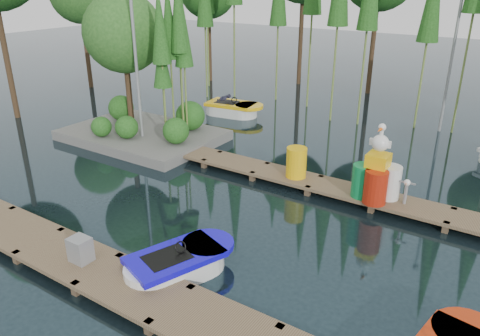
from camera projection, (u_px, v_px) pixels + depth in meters
The scene contains 12 objects.
ground_plane at pixel (217, 204), 14.04m from camera, with size 90.00×90.00×0.00m, color #1D2E36.
near_dock at pixel (98, 270), 10.49m from camera, with size 18.00×1.50×0.50m.
far_dock at pixel (286, 176), 15.36m from camera, with size 15.00×1.20×0.50m.
island at pixel (136, 60), 18.54m from camera, with size 6.20×4.20×6.75m.
lamp_island at pixel (134, 36), 17.11m from camera, with size 0.30×0.30×7.25m.
lamp_rear at pixel (457, 30), 18.80m from camera, with size 0.30×0.30×7.25m.
boat_blue at pixel (178, 265), 10.64m from camera, with size 2.07×2.96×0.91m.
boat_yellow_far at pixel (232, 109), 22.61m from camera, with size 3.10×1.70×1.47m.
utility_cabinet at pixel (80, 250), 10.63m from camera, with size 0.48×0.40×0.58m, color gray.
yellow_barrel at pixel (296, 162), 14.97m from camera, with size 0.66×0.66×0.98m, color yellow.
drum_cluster at pixel (376, 178), 13.43m from camera, with size 1.32×1.21×2.27m.
seagull_post at pixel (406, 187), 13.19m from camera, with size 0.47×0.25×0.75m.
Camera 1 is at (7.51, -10.06, 6.42)m, focal length 35.00 mm.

